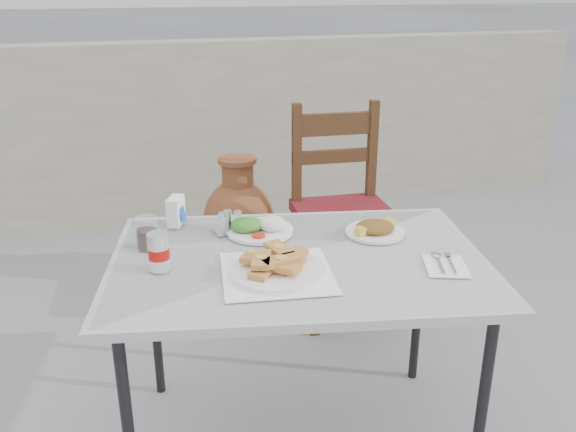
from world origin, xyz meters
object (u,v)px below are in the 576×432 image
object	(u,v)px
pide_plate	(277,264)
salad_chopped_plate	(375,229)
soda_can	(159,252)
cola_glass	(147,235)
salad_rice_plate	(259,227)
cafe_table	(298,271)
napkin_holder	(176,211)
chair	(342,209)
condiment_caddy	(229,224)
terracotta_urn	(239,224)

from	to	relation	value
pide_plate	salad_chopped_plate	xyz separation A→B (m)	(0.42, 0.20, -0.01)
soda_can	cola_glass	world-z (taller)	soda_can
salad_rice_plate	salad_chopped_plate	world-z (taller)	salad_rice_plate
cafe_table	pide_plate	distance (m)	0.16
pide_plate	napkin_holder	xyz separation A→B (m)	(-0.24, 0.49, 0.02)
salad_rice_plate	chair	size ratio (longest dim) A/B	0.23
cafe_table	pide_plate	xyz separation A→B (m)	(-0.10, -0.10, 0.08)
napkin_holder	condiment_caddy	bearing A→B (deg)	-7.85
napkin_holder	cola_glass	bearing A→B (deg)	-96.82
salad_chopped_plate	napkin_holder	size ratio (longest dim) A/B	2.01
pide_plate	cola_glass	size ratio (longest dim) A/B	3.52
soda_can	salad_chopped_plate	bearing A→B (deg)	5.03
salad_chopped_plate	condiment_caddy	xyz separation A→B (m)	(-0.48, 0.18, 0.01)
condiment_caddy	terracotta_urn	bearing A→B (deg)	75.95
salad_rice_plate	napkin_holder	bearing A→B (deg)	148.35
pide_plate	terracotta_urn	bearing A→B (deg)	82.17
cafe_table	chair	distance (m)	1.02
pide_plate	salad_chopped_plate	world-z (taller)	pide_plate
cola_glass	terracotta_urn	bearing A→B (deg)	63.67
condiment_caddy	terracotta_urn	size ratio (longest dim) A/B	0.17
terracotta_urn	cola_glass	bearing A→B (deg)	-116.33
salad_rice_plate	napkin_holder	world-z (taller)	napkin_holder
cafe_table	terracotta_urn	world-z (taller)	cafe_table
salad_rice_plate	chair	xyz separation A→B (m)	(0.58, 0.64, -0.22)
salad_chopped_plate	cola_glass	xyz separation A→B (m)	(-0.77, 0.11, 0.03)
soda_can	terracotta_urn	world-z (taller)	soda_can
cola_glass	condiment_caddy	size ratio (longest dim) A/B	0.90
salad_rice_plate	terracotta_urn	xyz separation A→B (m)	(0.17, 1.10, -0.43)
condiment_caddy	salad_rice_plate	bearing A→B (deg)	-26.70
napkin_holder	cafe_table	bearing A→B (deg)	-23.19
pide_plate	condiment_caddy	size ratio (longest dim) A/B	3.17
cafe_table	napkin_holder	size ratio (longest dim) A/B	12.98
salad_chopped_plate	soda_can	bearing A→B (deg)	-174.97
cola_glass	condiment_caddy	xyz separation A→B (m)	(0.29, 0.07, -0.02)
cafe_table	soda_can	xyz separation A→B (m)	(-0.44, 0.04, 0.11)
cola_glass	napkin_holder	world-z (taller)	cola_glass
salad_rice_plate	salad_chopped_plate	bearing A→B (deg)	-18.33
chair	salad_rice_plate	bearing A→B (deg)	-127.14
chair	terracotta_urn	world-z (taller)	chair
cola_glass	terracotta_urn	xyz separation A→B (m)	(0.55, 1.12, -0.46)
salad_chopped_plate	soda_can	world-z (taller)	soda_can
salad_rice_plate	salad_chopped_plate	size ratio (longest dim) A/B	1.13
cafe_table	pide_plate	bearing A→B (deg)	-135.97
cafe_table	pide_plate	size ratio (longest dim) A/B	3.56
pide_plate	napkin_holder	distance (m)	0.55
cola_glass	chair	bearing A→B (deg)	34.29
salad_rice_plate	condiment_caddy	size ratio (longest dim) A/B	1.97
salad_rice_plate	chair	distance (m)	0.89
pide_plate	salad_rice_plate	bearing A→B (deg)	84.88
soda_can	cola_glass	size ratio (longest dim) A/B	1.11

